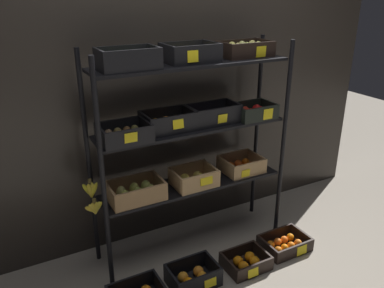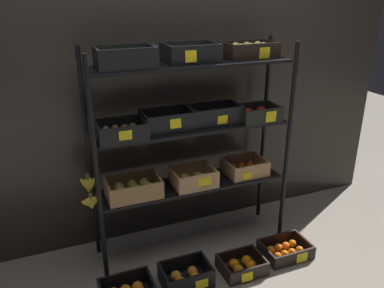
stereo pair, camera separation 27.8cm
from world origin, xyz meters
name	(u,v)px [view 2 (the right image)]	position (x,y,z in m)	size (l,w,h in m)	color
ground_plane	(192,243)	(0.00, 0.00, 0.00)	(10.00, 10.00, 0.00)	gray
storefront_wall	(174,90)	(0.00, 0.37, 1.15)	(3.80, 0.12, 2.31)	#2D2823
display_rack	(189,125)	(-0.02, 0.00, 0.99)	(1.53, 0.37, 1.55)	black
crate_ground_left_orange	(186,277)	(-0.21, -0.40, 0.05)	(0.33, 0.24, 0.14)	black
crate_ground_center_orange	(242,266)	(0.21, -0.44, 0.04)	(0.31, 0.25, 0.11)	black
crate_ground_tangerine	(285,250)	(0.60, -0.40, 0.04)	(0.35, 0.26, 0.10)	black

